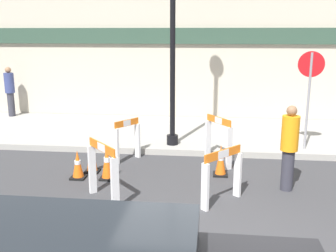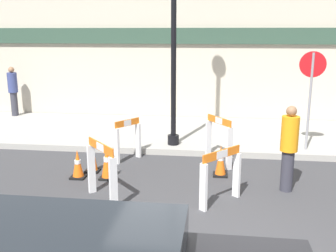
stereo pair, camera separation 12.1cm
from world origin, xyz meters
TOP-DOWN VIEW (x-y plane):
  - sidewalk_slab at (0.00, 6.40)m, footprint 18.00×3.80m
  - storefront_facade at (0.00, 8.38)m, footprint 18.00×0.22m
  - stop_sign at (1.98, 4.94)m, footprint 0.60×0.12m
  - barricade_0 at (-0.08, 1.91)m, footprint 0.71×0.79m
  - barricade_1 at (-0.13, 3.98)m, footprint 0.61×0.76m
  - barricade_2 at (-2.22, 4.03)m, footprint 0.53×0.66m
  - barricade_3 at (-2.16, 1.77)m, footprint 0.73×0.79m
  - traffic_cone_0 at (-2.98, 2.78)m, footprint 0.30×0.30m
  - traffic_cone_1 at (-2.37, 2.81)m, footprint 0.30×0.30m
  - traffic_cone_2 at (-2.81, 3.18)m, footprint 0.30×0.30m
  - traffic_cone_3 at (-0.08, 3.28)m, footprint 0.30×0.30m
  - person_worker at (1.16, 2.65)m, footprint 0.36×0.36m
  - person_pedestrian at (-7.00, 7.79)m, footprint 0.36×0.36m

SIDE VIEW (x-z plane):
  - sidewalk_slab at x=0.00m, z-range 0.00..0.15m
  - traffic_cone_0 at x=-2.98m, z-range -0.01..0.59m
  - traffic_cone_3 at x=-0.08m, z-range -0.01..0.65m
  - traffic_cone_1 at x=-2.37m, z-range -0.01..0.71m
  - traffic_cone_2 at x=-2.81m, z-range -0.01..0.72m
  - barricade_2 at x=-2.22m, z-range 0.03..1.00m
  - barricade_0 at x=-0.08m, z-range 0.05..1.03m
  - barricade_3 at x=-2.16m, z-range 0.05..1.12m
  - barricade_1 at x=-0.13m, z-range 0.04..1.14m
  - person_worker at x=1.16m, z-range 0.06..1.69m
  - person_pedestrian at x=-7.00m, z-range 0.22..1.87m
  - stop_sign at x=1.98m, z-range 0.55..2.89m
  - storefront_facade at x=0.00m, z-range 0.00..5.50m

